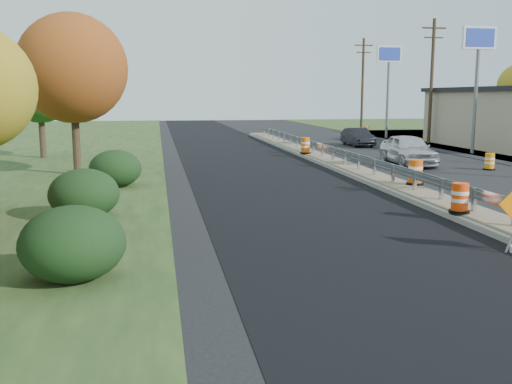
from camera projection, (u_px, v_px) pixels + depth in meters
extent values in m
plane|color=black|center=(440.00, 206.00, 19.08)|extent=(140.00, 140.00, 0.00)
cube|color=black|center=(259.00, 171.00, 28.06)|extent=(7.20, 120.00, 0.01)
cube|color=gray|center=(358.00, 172.00, 26.84)|extent=(1.60, 55.00, 0.18)
cube|color=brown|center=(358.00, 170.00, 26.82)|extent=(1.25, 55.00, 0.05)
cube|color=silver|center=(474.00, 200.00, 17.04)|extent=(0.10, 0.15, 0.70)
cube|color=silver|center=(441.00, 189.00, 18.98)|extent=(0.10, 0.15, 0.70)
cube|color=silver|center=(415.00, 180.00, 20.93)|extent=(0.10, 0.15, 0.70)
cube|color=silver|center=(393.00, 173.00, 22.87)|extent=(0.10, 0.15, 0.70)
cube|color=silver|center=(374.00, 167.00, 24.81)|extent=(0.10, 0.15, 0.70)
cube|color=silver|center=(359.00, 162.00, 26.76)|extent=(0.10, 0.15, 0.70)
cube|color=silver|center=(345.00, 158.00, 28.70)|extent=(0.10, 0.15, 0.70)
cube|color=silver|center=(333.00, 154.00, 30.64)|extent=(0.10, 0.15, 0.70)
cube|color=silver|center=(322.00, 150.00, 32.59)|extent=(0.10, 0.15, 0.70)
cube|color=silver|center=(313.00, 147.00, 34.53)|extent=(0.10, 0.15, 0.70)
cube|color=silver|center=(305.00, 144.00, 36.47)|extent=(0.10, 0.15, 0.70)
cube|color=silver|center=(297.00, 142.00, 38.42)|extent=(0.10, 0.15, 0.70)
cube|color=silver|center=(290.00, 140.00, 40.36)|extent=(0.10, 0.15, 0.70)
cube|color=silver|center=(284.00, 138.00, 42.30)|extent=(0.10, 0.15, 0.70)
cube|color=silver|center=(279.00, 136.00, 44.25)|extent=(0.10, 0.15, 0.70)
cube|color=silver|center=(273.00, 134.00, 46.19)|extent=(0.10, 0.15, 0.70)
cube|color=silver|center=(269.00, 133.00, 48.13)|extent=(0.10, 0.15, 0.70)
cube|color=silver|center=(264.00, 131.00, 50.08)|extent=(0.10, 0.15, 0.70)
cube|color=silver|center=(352.00, 156.00, 27.69)|extent=(0.04, 46.00, 0.34)
cube|color=silver|center=(352.00, 157.00, 27.71)|extent=(0.06, 46.00, 0.03)
cube|color=silver|center=(352.00, 154.00, 27.68)|extent=(0.06, 46.00, 0.03)
cube|color=black|center=(463.00, 125.00, 40.27)|extent=(0.08, 7.20, 2.20)
cylinder|color=slate|center=(475.00, 100.00, 35.82)|extent=(0.22, 0.22, 6.80)
cube|color=white|center=(479.00, 38.00, 35.19)|extent=(2.20, 0.25, 1.40)
cube|color=#263FB2|center=(479.00, 38.00, 35.19)|extent=(1.90, 0.30, 1.10)
cylinder|color=slate|center=(388.00, 99.00, 49.43)|extent=(0.22, 0.22, 6.80)
cube|color=white|center=(389.00, 54.00, 48.80)|extent=(2.20, 0.25, 1.40)
cube|color=#263FB2|center=(389.00, 54.00, 48.80)|extent=(1.90, 0.30, 1.10)
cylinder|color=#473523|center=(431.00, 82.00, 43.55)|extent=(0.26, 0.26, 9.40)
cube|color=#473523|center=(434.00, 28.00, 42.88)|extent=(1.90, 0.12, 0.12)
cube|color=#473523|center=(434.00, 38.00, 43.00)|extent=(1.50, 0.10, 0.10)
cylinder|color=#473523|center=(362.00, 86.00, 58.12)|extent=(0.26, 0.26, 9.40)
cube|color=#473523|center=(364.00, 45.00, 57.46)|extent=(1.90, 0.12, 0.12)
cube|color=#473523|center=(363.00, 52.00, 57.58)|extent=(1.50, 0.10, 0.10)
ellipsoid|color=black|center=(73.00, 243.00, 11.28)|extent=(2.09, 2.09, 1.52)
ellipsoid|color=black|center=(84.00, 194.00, 17.02)|extent=(2.09, 2.09, 1.52)
ellipsoid|color=black|center=(115.00, 168.00, 22.94)|extent=(2.09, 2.09, 1.52)
cylinder|color=#473523|center=(76.00, 140.00, 26.34)|extent=(0.36, 0.36, 3.30)
sphere|color=#A44A1C|center=(72.00, 68.00, 25.80)|extent=(4.95, 4.95, 4.95)
cylinder|color=#473523|center=(42.00, 134.00, 33.64)|extent=(0.36, 0.36, 2.86)
sphere|color=#1B511B|center=(39.00, 86.00, 33.18)|extent=(4.29, 4.29, 4.29)
cylinder|color=black|center=(459.00, 211.00, 16.85)|extent=(0.60, 0.60, 0.08)
cylinder|color=#F9410A|center=(460.00, 197.00, 16.78)|extent=(0.48, 0.48, 0.85)
cylinder|color=white|center=(460.00, 193.00, 16.75)|extent=(0.50, 0.50, 0.11)
cylinder|color=white|center=(460.00, 200.00, 16.79)|extent=(0.50, 0.50, 0.11)
cylinder|color=black|center=(415.00, 184.00, 22.18)|extent=(0.66, 0.66, 0.09)
cylinder|color=#DD5109|center=(415.00, 172.00, 22.10)|extent=(0.53, 0.53, 0.93)
cylinder|color=white|center=(416.00, 168.00, 22.07)|extent=(0.55, 0.55, 0.12)
cylinder|color=white|center=(415.00, 174.00, 22.12)|extent=(0.55, 0.55, 0.12)
cylinder|color=black|center=(305.00, 153.00, 34.21)|extent=(0.65, 0.65, 0.09)
cylinder|color=#FF5D0A|center=(305.00, 145.00, 34.14)|extent=(0.52, 0.52, 0.91)
cylinder|color=white|center=(306.00, 143.00, 34.11)|extent=(0.54, 0.54, 0.12)
cylinder|color=white|center=(305.00, 147.00, 34.15)|extent=(0.54, 0.54, 0.12)
cylinder|color=black|center=(489.00, 169.00, 28.43)|extent=(0.57, 0.57, 0.08)
cylinder|color=orange|center=(490.00, 161.00, 28.37)|extent=(0.46, 0.46, 0.80)
cylinder|color=white|center=(490.00, 158.00, 28.35)|extent=(0.47, 0.47, 0.10)
cylinder|color=white|center=(490.00, 163.00, 28.38)|extent=(0.47, 0.47, 0.10)
cylinder|color=black|center=(420.00, 149.00, 39.14)|extent=(0.53, 0.53, 0.07)
cylinder|color=orange|center=(421.00, 144.00, 39.07)|extent=(0.42, 0.42, 0.74)
cylinder|color=white|center=(421.00, 142.00, 39.05)|extent=(0.44, 0.44, 0.10)
cylinder|color=white|center=(421.00, 145.00, 39.09)|extent=(0.44, 0.44, 0.10)
cylinder|color=black|center=(366.00, 137.00, 50.83)|extent=(0.68, 0.68, 0.09)
cylinder|color=orange|center=(366.00, 132.00, 50.75)|extent=(0.54, 0.54, 0.95)
cylinder|color=white|center=(366.00, 130.00, 50.73)|extent=(0.56, 0.56, 0.12)
cylinder|color=white|center=(366.00, 133.00, 50.77)|extent=(0.56, 0.56, 0.12)
imported|color=silver|center=(408.00, 150.00, 30.40)|extent=(2.26, 4.92, 1.63)
imported|color=black|center=(358.00, 137.00, 41.96)|extent=(1.41, 4.03, 1.33)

